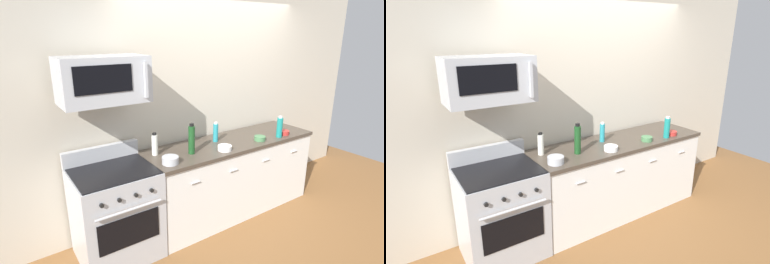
% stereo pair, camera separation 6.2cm
% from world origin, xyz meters
% --- Properties ---
extents(ground_plane, '(6.33, 6.33, 0.00)m').
position_xyz_m(ground_plane, '(0.00, 0.00, 0.00)').
color(ground_plane, brown).
extents(back_wall, '(5.28, 0.10, 2.70)m').
position_xyz_m(back_wall, '(0.00, 0.41, 1.35)').
color(back_wall, beige).
rests_on(back_wall, ground_plane).
extents(counter_unit, '(2.19, 0.66, 0.92)m').
position_xyz_m(counter_unit, '(0.00, -0.00, 0.46)').
color(counter_unit, white).
rests_on(counter_unit, ground_plane).
extents(range_oven, '(0.76, 0.69, 1.07)m').
position_xyz_m(range_oven, '(-1.47, 0.00, 0.47)').
color(range_oven, '#B7BABF').
rests_on(range_oven, ground_plane).
extents(microwave, '(0.74, 0.44, 0.40)m').
position_xyz_m(microwave, '(-1.47, 0.05, 1.75)').
color(microwave, '#B7BABF').
extents(bottle_dish_soap, '(0.06, 0.06, 0.24)m').
position_xyz_m(bottle_dish_soap, '(-0.18, 0.09, 1.03)').
color(bottle_dish_soap, teal).
rests_on(bottle_dish_soap, countertop_slab).
extents(bottle_sparkling_teal, '(0.07, 0.07, 0.26)m').
position_xyz_m(bottle_sparkling_teal, '(0.56, -0.22, 1.05)').
color(bottle_sparkling_teal, '#197F7A').
rests_on(bottle_sparkling_teal, countertop_slab).
extents(bottle_vinegar_white, '(0.06, 0.06, 0.24)m').
position_xyz_m(bottle_vinegar_white, '(-0.96, 0.12, 1.03)').
color(bottle_vinegar_white, silver).
rests_on(bottle_vinegar_white, countertop_slab).
extents(bottle_wine_green, '(0.07, 0.07, 0.33)m').
position_xyz_m(bottle_wine_green, '(-0.62, -0.06, 1.08)').
color(bottle_wine_green, '#19471E').
rests_on(bottle_wine_green, countertop_slab).
extents(bowl_green_glaze, '(0.13, 0.13, 0.05)m').
position_xyz_m(bowl_green_glaze, '(0.28, -0.18, 0.95)').
color(bowl_green_glaze, '#477A4C').
rests_on(bowl_green_glaze, countertop_slab).
extents(bowl_red_small, '(0.14, 0.14, 0.05)m').
position_xyz_m(bowl_red_small, '(0.70, -0.18, 0.95)').
color(bowl_red_small, '#B72D28').
rests_on(bowl_red_small, countertop_slab).
extents(bowl_white_ceramic, '(0.15, 0.15, 0.05)m').
position_xyz_m(bowl_white_ceramic, '(-0.28, -0.19, 0.95)').
color(bowl_white_ceramic, white).
rests_on(bowl_white_ceramic, countertop_slab).
extents(bowl_steel_prep, '(0.16, 0.16, 0.07)m').
position_xyz_m(bowl_steel_prep, '(-0.95, -0.17, 0.96)').
color(bowl_steel_prep, '#B2B5BA').
rests_on(bowl_steel_prep, countertop_slab).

